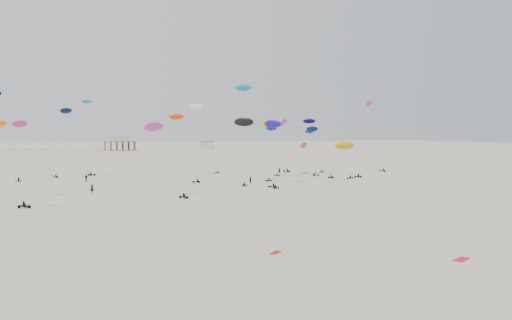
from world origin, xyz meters
name	(u,v)px	position (x,y,z in m)	size (l,w,h in m)	color
ground_plane	(169,163)	(0.00, 200.00, 0.00)	(900.00, 900.00, 0.00)	beige
pavilion_main	(120,144)	(-10.00, 350.00, 4.22)	(21.00, 13.00, 9.80)	brown
pavilion_small	(207,144)	(60.00, 380.00, 3.49)	(9.00, 7.00, 8.00)	brown
pier_fence	(39,150)	(-62.00, 350.00, 0.77)	(80.20, 0.20, 1.50)	black
rig_0	(64,125)	(-39.34, 141.37, 14.78)	(6.04, 4.55, 19.96)	black
rig_1	(251,110)	(2.97, 100.44, 17.94)	(7.92, 9.77, 24.63)	black
rig_2	(323,143)	(31.55, 119.68, 9.81)	(8.01, 15.02, 19.05)	black
rig_3	(315,148)	(37.28, 136.81, 7.56)	(3.75, 13.55, 16.30)	black
rig_4	(2,130)	(-48.00, 88.77, 13.18)	(9.98, 14.18, 22.70)	black
rig_5	(316,138)	(30.65, 122.29, 11.00)	(4.13, 16.20, 20.03)	black
rig_6	(161,142)	(-19.97, 87.09, 10.84)	(8.88, 6.20, 15.04)	black
rig_7	(89,138)	(-32.46, 148.87, 10.94)	(3.96, 13.43, 23.83)	black
rig_8	(270,134)	(25.13, 145.90, 12.34)	(6.66, 15.05, 17.69)	black
rig_9	(199,115)	(1.73, 149.44, 18.50)	(7.35, 13.36, 23.14)	black
rig_10	(273,133)	(9.43, 102.78, 12.68)	(5.99, 10.35, 16.41)	black
rig_12	(270,141)	(15.47, 120.17, 10.42)	(8.11, 15.30, 18.76)	black
rig_13	(346,150)	(38.20, 117.66, 7.66)	(6.07, 8.64, 10.70)	black
rig_14	(306,150)	(29.07, 126.00, 7.34)	(4.43, 9.21, 10.46)	black
rig_15	(283,126)	(22.01, 127.02, 14.80)	(6.71, 6.69, 17.29)	black
rig_16	(244,128)	(5.02, 112.04, 13.80)	(6.91, 14.69, 18.37)	black
rig_17	(372,119)	(57.35, 134.71, 17.38)	(5.04, 11.62, 23.62)	black
rig_18	(19,138)	(-50.07, 133.63, 11.17)	(4.45, 6.33, 16.12)	black
rig_19	(182,135)	(-9.00, 122.92, 12.11)	(5.68, 16.00, 21.28)	black
spectator_0	(92,193)	(-32.64, 99.48, 0.00)	(0.84, 0.58, 2.31)	black
spectator_1	(251,184)	(4.95, 106.27, 0.00)	(1.03, 0.60, 2.12)	black
spectator_2	(86,182)	(-33.69, 125.60, 0.00)	(1.33, 0.72, 2.25)	black
spectator_3	(279,174)	(22.97, 132.07, 0.00)	(0.78, 0.54, 2.16)	black
grounded_kite_a	(461,260)	(1.60, 29.44, 0.00)	(2.20, 0.90, 0.08)	red
grounded_kite_b	(275,253)	(-15.09, 38.21, 0.00)	(1.80, 0.70, 0.07)	red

